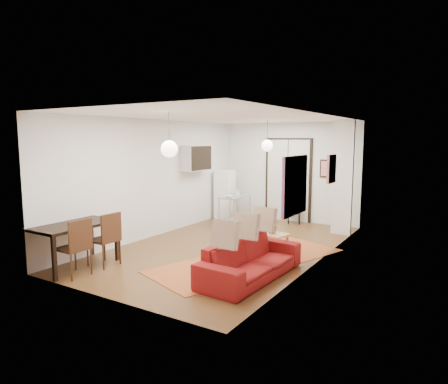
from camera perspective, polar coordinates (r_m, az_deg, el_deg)
The scene contains 27 objects.
floor at distance 9.13m, azimuth 0.51°, elevation -7.82°, with size 7.00×7.00×0.00m, color brown.
ceiling at distance 8.81m, azimuth 0.54°, elevation 10.68°, with size 4.20×7.00×0.02m, color white.
wall_back at distance 11.97m, azimuth 9.23°, elevation 2.83°, with size 4.20×0.02×2.90m, color silver.
wall_front at distance 6.16m, azimuth -16.58°, elevation -1.86°, with size 4.20×0.02×2.90m, color silver.
wall_left at distance 10.09m, azimuth -9.74°, elevation 1.94°, with size 0.02×7.00×2.90m, color silver.
wall_right at distance 7.98m, azimuth 13.54°, elevation 0.36°, with size 0.02×7.00×2.90m, color silver.
double_doors at distance 11.96m, azimuth 9.12°, elevation 1.62°, with size 1.44×0.06×2.50m, color silver.
stub_partition at distance 10.48m, azimuth 16.60°, elevation 1.94°, with size 0.50×0.10×2.90m, color silver.
wall_cabinet at distance 11.12m, azimuth -3.96°, elevation 4.87°, with size 0.35×1.00×0.70m, color silver.
painting_popart at distance 6.80m, azimuth 10.10°, elevation 0.91°, with size 0.05×1.00×1.00m, color red.
painting_abstract at distance 8.71m, azimuth 15.10°, elevation 3.21°, with size 0.05×0.50×0.60m, color beige.
poster_back at distance 11.55m, azimuth 14.47°, elevation 3.26°, with size 0.40×0.03×0.50m, color red.
print_left at distance 11.61m, azimuth -3.13°, elevation 5.24°, with size 0.03×0.44×0.54m, color #A27543.
pendant_back at distance 10.56m, azimuth 6.18°, elevation 6.61°, with size 0.30×0.30×0.80m.
pendant_front at distance 7.16m, azimuth -7.81°, elevation 6.12°, with size 0.30×0.30×0.80m.
kilim_rug at distance 8.15m, azimuth 3.69°, elevation -9.70°, with size 1.56×4.15×0.01m, color #AA5C2A.
sofa at distance 7.10m, azimuth 3.88°, elevation -9.61°, with size 0.88×2.26×0.66m, color maroon.
coffee_table at distance 8.91m, azimuth 6.39°, elevation -6.09°, with size 0.92×0.64×0.38m.
potted_plant at distance 8.82m, azimuth 7.00°, elevation -4.69°, with size 0.33×0.29×0.37m, color #386F32.
kitchen_counter at distance 11.24m, azimuth 1.55°, elevation -2.13°, with size 0.60×1.12×0.84m.
bowl at distance 10.93m, azimuth 0.77°, elevation -0.63°, with size 0.20×0.20×0.05m, color silver.
soap_bottle at distance 11.42m, azimuth 1.97°, elevation 0.04°, with size 0.08×0.08×0.17m, color teal.
fridge at distance 12.17m, azimuth 0.14°, elevation -0.36°, with size 0.52×0.52×1.48m, color white.
dining_table at distance 8.09m, azimuth -20.66°, elevation -4.88°, with size 0.88×1.52×0.84m.
dining_chair_near at distance 8.10m, azimuth -16.30°, elevation -5.71°, with size 0.50×0.71×1.04m.
dining_chair_far at distance 7.67m, azimuth -20.20°, elevation -6.63°, with size 0.50×0.71×1.04m.
black_side_chair at distance 11.72m, azimuth 10.11°, elevation -2.11°, with size 0.49×0.50×0.82m.
Camera 1 is at (4.55, -7.53, 2.43)m, focal length 32.00 mm.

